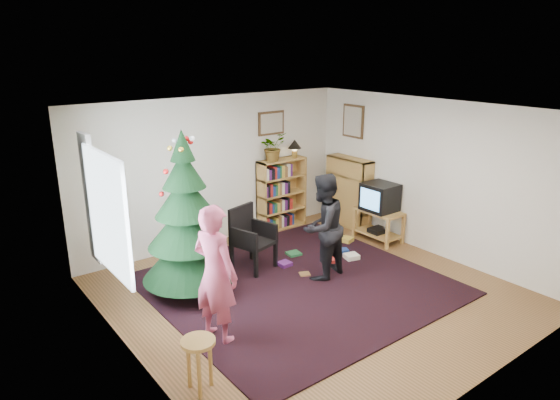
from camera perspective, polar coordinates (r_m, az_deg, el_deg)
floor at (r=7.02m, az=3.58°, el=-10.55°), size 5.00×5.00×0.00m
ceiling at (r=6.26m, az=4.01°, el=10.13°), size 5.00×5.00×0.00m
wall_back at (r=8.50m, az=-7.35°, el=3.36°), size 5.00×0.02×2.50m
wall_front at (r=5.06m, az=22.86°, el=-7.75°), size 5.00×0.02×2.50m
wall_left at (r=5.33m, az=-17.05°, el=-5.85°), size 0.02×5.00×2.50m
wall_right at (r=8.34m, az=16.88°, el=2.47°), size 0.02×5.00×2.50m
rug at (r=7.22m, az=2.01°, el=-9.61°), size 3.80×3.60×0.02m
window_pane at (r=5.79m, az=-19.11°, el=-1.56°), size 0.04×1.20×1.40m
curtain at (r=6.44m, az=-20.80°, el=0.13°), size 0.06×0.35×1.60m
picture_back at (r=8.96m, az=-1.02°, el=8.78°), size 0.55×0.03×0.42m
picture_right at (r=9.28m, az=8.37°, el=8.90°), size 0.03×0.50×0.60m
christmas_tree at (r=6.74m, az=-10.59°, el=-3.22°), size 1.25×1.25×2.27m
bookshelf_back at (r=9.22m, az=0.19°, el=0.83°), size 0.95×0.30×1.30m
bookshelf_right at (r=9.40m, az=7.86°, el=0.99°), size 0.30×0.95×1.30m
tv_stand at (r=8.86m, az=11.17°, el=-2.54°), size 0.46×0.83×0.55m
crt_tv at (r=8.71m, az=11.33°, el=0.34°), size 0.50×0.54×0.47m
armchair at (r=7.59m, az=-3.49°, el=-4.01°), size 0.66×0.67×0.97m
stool at (r=5.11m, az=-9.29°, el=-16.72°), size 0.34×0.34×0.57m
person_standing at (r=5.70m, az=-7.39°, el=-8.38°), size 0.55×0.69×1.64m
person_by_chair at (r=7.18m, az=4.89°, el=-3.09°), size 0.86×0.73×1.57m
potted_plant at (r=8.89m, az=-0.83°, el=6.09°), size 0.52×0.47×0.50m
table_lamp at (r=9.19m, az=1.69°, el=6.28°), size 0.25×0.25×0.33m
floor_clutter at (r=8.05m, az=4.93°, el=-6.47°), size 1.65×0.88×0.08m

